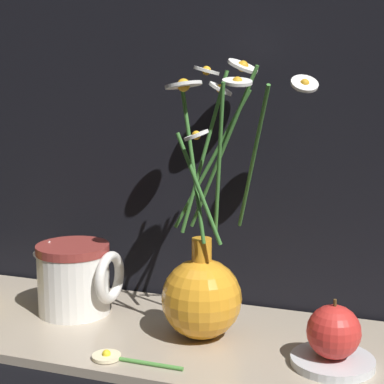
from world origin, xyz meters
The scene contains 7 objects.
ground_plane centered at (0.00, 0.00, 0.00)m, with size 6.00×6.00×0.00m, color black.
shelf centered at (0.00, 0.00, 0.01)m, with size 0.86×0.27×0.01m.
vase_with_flowers centered at (0.02, 0.00, 0.08)m, with size 0.20×0.19×0.36m.
ceramic_pitcher centered at (-0.18, 0.02, 0.07)m, with size 0.13×0.11×0.11m.
saucer_plate centered at (0.19, -0.03, 0.02)m, with size 0.10×0.10×0.01m.
orange_fruit centered at (0.19, -0.03, 0.05)m, with size 0.06×0.06×0.07m.
loose_daisy centered at (-0.06, -0.10, 0.02)m, with size 0.12×0.04×0.01m.
Camera 1 is at (0.28, -0.76, 0.35)m, focal length 60.00 mm.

